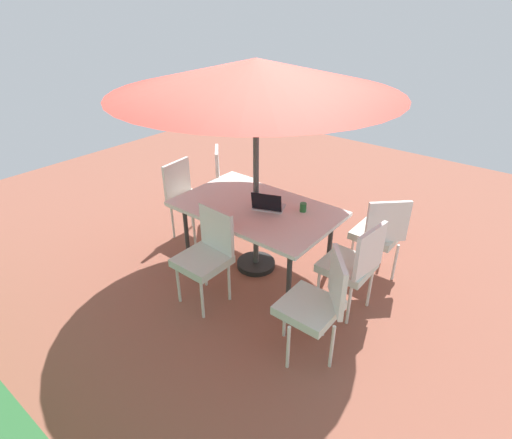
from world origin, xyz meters
TOP-DOWN VIEW (x-y plane):
  - ground_plane at (0.00, 0.00)m, footprint 10.00×10.00m
  - dining_table at (0.00, 0.00)m, footprint 1.73×1.08m
  - patio_umbrella at (0.00, 0.00)m, footprint 2.74×2.74m
  - chair_southeast at (1.10, -0.77)m, footprint 0.59×0.59m
  - chair_southwest at (-1.12, -0.71)m, footprint 0.59×0.59m
  - chair_east at (1.13, -0.02)m, footprint 0.48×0.47m
  - chair_northwest at (-1.19, 0.68)m, footprint 0.59×0.58m
  - chair_west at (-1.17, -0.00)m, footprint 0.48×0.47m
  - chair_north at (0.03, 0.74)m, footprint 0.46×0.47m
  - laptop at (-0.13, -0.04)m, footprint 0.39×0.35m
  - cup at (-0.45, -0.23)m, footprint 0.07×0.07m

SIDE VIEW (x-z plane):
  - ground_plane at x=0.00m, z-range -0.02..0.00m
  - chair_southeast at x=1.10m, z-range 0.06..1.04m
  - chair_southwest at x=-1.12m, z-range 0.06..1.04m
  - chair_east at x=1.13m, z-range 0.06..1.04m
  - chair_northwest at x=-1.19m, z-range 0.06..1.04m
  - chair_west at x=-1.17m, z-range 0.06..1.04m
  - chair_north at x=0.03m, z-range 0.06..1.04m
  - dining_table at x=0.00m, z-range 0.33..1.10m
  - cup at x=-0.45m, z-range 0.77..0.87m
  - laptop at x=-0.13m, z-range 0.71..0.93m
  - patio_umbrella at x=0.00m, z-range 0.97..3.24m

